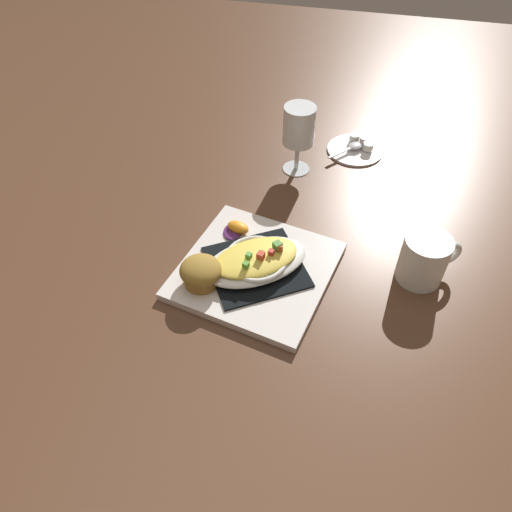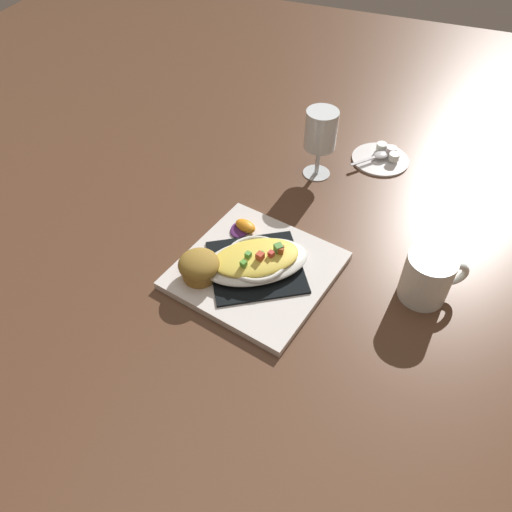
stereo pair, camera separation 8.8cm
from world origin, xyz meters
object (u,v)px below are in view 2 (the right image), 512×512
creamer_saucer (380,158)px  spoon (379,155)px  coffee_mug (427,279)px  orange_garnish (244,227)px  creamer_cup_1 (392,150)px  square_plate (256,270)px  stemmed_glass (321,133)px  creamer_cup_2 (382,147)px  gratin_dish (256,260)px  muffin (199,266)px  creamer_cup_0 (394,157)px

creamer_saucer → spoon: spoon is taller
coffee_mug → creamer_saucer: 0.40m
orange_garnish → creamer_cup_1: orange_garnish is taller
square_plate → stemmed_glass: bearing=86.8°
creamer_cup_2 → creamer_cup_1: bearing=-15.3°
square_plate → gratin_dish: gratin_dish is taller
square_plate → coffee_mug: (0.29, 0.06, 0.03)m
gratin_dish → creamer_cup_1: (0.16, 0.45, -0.02)m
muffin → coffee_mug: size_ratio=0.67×
creamer_cup_0 → creamer_cup_1: size_ratio=1.00×
stemmed_glass → creamer_cup_2: size_ratio=6.45×
creamer_cup_0 → creamer_cup_1: (-0.01, 0.02, 0.00)m
spoon → creamer_cup_1: size_ratio=3.72×
stemmed_glass → creamer_cup_1: bearing=40.8°
stemmed_glass → creamer_cup_1: 0.21m
spoon → creamer_cup_2: size_ratio=3.72×
orange_garnish → creamer_saucer: size_ratio=0.43×
coffee_mug → spoon: coffee_mug is taller
spoon → creamer_cup_2: 0.03m
orange_garnish → creamer_saucer: orange_garnish is taller
square_plate → creamer_cup_2: creamer_cup_2 is taller
stemmed_glass → creamer_cup_0: bearing=33.1°
muffin → creamer_cup_1: (0.25, 0.51, -0.02)m
coffee_mug → spoon: size_ratio=1.22×
square_plate → orange_garnish: 0.10m
creamer_saucer → stemmed_glass: bearing=-140.7°
square_plate → gratin_dish: (0.00, 0.00, 0.03)m
orange_garnish → spoon: bearing=60.2°
creamer_cup_0 → creamer_cup_2: same height
gratin_dish → muffin: bearing=-147.3°
creamer_cup_2 → creamer_cup_0: bearing=-41.1°
square_plate → stemmed_glass: size_ratio=1.69×
creamer_saucer → creamer_cup_2: 0.03m
gratin_dish → orange_garnish: size_ratio=3.93×
square_plate → gratin_dish: bearing=14.1°
creamer_cup_2 → square_plate: bearing=-106.6°
square_plate → spoon: (0.14, 0.43, 0.01)m
muffin → orange_garnish: bearing=78.7°
orange_garnish → creamer_cup_0: 0.41m
muffin → orange_garnish: (0.03, 0.14, -0.02)m
stemmed_glass → creamer_cup_2: (0.12, 0.13, -0.09)m
coffee_mug → spoon: bearing=112.4°
coffee_mug → creamer_cup_1: (-0.13, 0.39, -0.02)m
creamer_saucer → gratin_dish: bearing=-108.2°
orange_garnish → creamer_saucer: bearing=60.1°
orange_garnish → creamer_saucer: (0.20, 0.35, -0.02)m
muffin → creamer_cup_2: (0.22, 0.51, -0.02)m
orange_garnish → creamer_cup_2: 0.42m
square_plate → coffee_mug: bearing=11.3°
square_plate → coffee_mug: coffee_mug is taller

